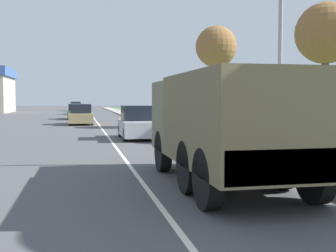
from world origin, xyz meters
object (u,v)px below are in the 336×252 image
at_px(car_fourth_ahead, 77,109).
at_px(pickup_truck, 332,134).
at_px(car_third_ahead, 76,112).
at_px(lamp_post, 273,44).
at_px(car_farthest_ahead, 76,107).
at_px(car_nearest_ahead, 137,124).
at_px(military_truck, 227,121).
at_px(car_second_ahead, 81,115).

xyz_separation_m(car_fourth_ahead, pickup_truck, (9.00, -45.76, 0.24)).
relative_size(car_third_ahead, lamp_post, 0.74).
xyz_separation_m(car_fourth_ahead, car_farthest_ahead, (-0.34, 16.01, 0.08)).
height_order(car_nearest_ahead, pickup_truck, pickup_truck).
bearing_deg(car_third_ahead, military_truck, -83.80).
height_order(car_nearest_ahead, lamp_post, lamp_post).
height_order(military_truck, car_second_ahead, military_truck).
height_order(car_nearest_ahead, car_second_ahead, car_nearest_ahead).
bearing_deg(military_truck, car_third_ahead, 96.20).
xyz_separation_m(military_truck, car_nearest_ahead, (-0.50, 12.44, -0.79)).
distance_m(military_truck, car_farthest_ahead, 65.56).
bearing_deg(car_nearest_ahead, lamp_post, -72.14).
height_order(car_third_ahead, car_farthest_ahead, car_farthest_ahead).
relative_size(car_third_ahead, pickup_truck, 0.80).
bearing_deg(car_farthest_ahead, car_third_ahead, -89.40).
distance_m(car_third_ahead, car_fourth_ahead, 14.45).
xyz_separation_m(car_nearest_ahead, car_second_ahead, (-2.87, 13.30, -0.03)).
height_order(car_farthest_ahead, pickup_truck, pickup_truck).
relative_size(car_second_ahead, car_third_ahead, 0.94).
distance_m(car_second_ahead, car_farthest_ahead, 39.70).
bearing_deg(car_fourth_ahead, pickup_truck, -78.87).
xyz_separation_m(car_second_ahead, pickup_truck, (8.61, -22.07, 0.14)).
xyz_separation_m(car_second_ahead, car_third_ahead, (-0.42, 9.24, -0.03)).
bearing_deg(military_truck, pickup_truck, 34.98).
bearing_deg(car_second_ahead, car_fourth_ahead, 90.96).
distance_m(military_truck, car_second_ahead, 25.97).
relative_size(car_third_ahead, car_farthest_ahead, 1.05).
height_order(car_second_ahead, pickup_truck, pickup_truck).
relative_size(car_nearest_ahead, pickup_truck, 0.72).
relative_size(car_nearest_ahead, car_farthest_ahead, 0.94).
xyz_separation_m(military_truck, lamp_post, (2.57, 2.90, 2.28)).
distance_m(car_nearest_ahead, car_fourth_ahead, 37.13).
height_order(car_nearest_ahead, car_third_ahead, car_nearest_ahead).
height_order(car_second_ahead, car_third_ahead, car_second_ahead).
bearing_deg(lamp_post, military_truck, -131.57).
relative_size(pickup_truck, lamp_post, 0.93).
height_order(car_nearest_ahead, car_fourth_ahead, car_nearest_ahead).
distance_m(military_truck, car_third_ahead, 35.19).
height_order(pickup_truck, lamp_post, lamp_post).
bearing_deg(car_farthest_ahead, pickup_truck, -81.39).
relative_size(car_second_ahead, lamp_post, 0.70).
bearing_deg(car_nearest_ahead, car_fourth_ahead, 95.05).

